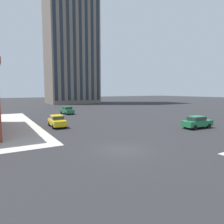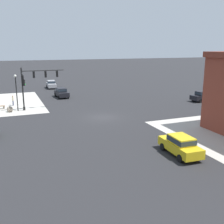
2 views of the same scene
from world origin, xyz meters
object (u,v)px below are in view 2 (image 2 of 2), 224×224
Objects in this scene: bollard_sphere_curb_a at (10,109)px; street_lamp_corner_near at (16,88)px; car_main_northbound_near at (51,84)px; car_main_northbound_far at (62,92)px; pedestrian_at_curb at (13,100)px; car_main_southbound_far at (203,96)px; traffic_signal_main at (32,82)px; car_parked_curb at (180,145)px.

street_lamp_corner_near is at bearing -171.30° from bollard_sphere_curb_a.
car_main_northbound_near reaches higher than bollard_sphere_curb_a.
car_main_northbound_far is (0.11, 11.91, 0.00)m from car_main_northbound_near.
car_main_southbound_far is (-29.74, 8.17, 0.04)m from pedestrian_at_curb.
car_main_northbound_near is at bearing -90.54° from car_main_northbound_far.
traffic_signal_main is 24.13m from car_parked_curb.
traffic_signal_main is 1.36× the size of car_main_northbound_far.
street_lamp_corner_near is 1.16× the size of car_parked_curb.
car_main_northbound_near and car_main_southbound_far have the same top height.
pedestrian_at_curb is 28.92m from car_parked_curb.
car_parked_curb is at bearing 115.34° from pedestrian_at_curb.
traffic_signal_main is at bearing 55.80° from car_main_northbound_far.
car_main_southbound_far is at bearing 171.78° from traffic_signal_main.
bollard_sphere_curb_a is at bearing 66.03° from car_main_northbound_near.
pedestrian_at_curb is 0.35× the size of car_main_northbound_near.
street_lamp_corner_near is 11.75m from car_main_northbound_far.
car_parked_curb reaches higher than pedestrian_at_curb.
pedestrian_at_curb is 9.35m from car_main_northbound_far.
pedestrian_at_curb is at bearing -64.66° from car_parked_curb.
bollard_sphere_curb_a is 0.18× the size of car_main_southbound_far.
bollard_sphere_curb_a is at bearing 8.70° from street_lamp_corner_near.
traffic_signal_main is 1.36× the size of car_main_northbound_near.
traffic_signal_main reaches higher than car_parked_curb.
pedestrian_at_curb is (2.71, -4.27, -3.22)m from traffic_signal_main.
bollard_sphere_curb_a is at bearing -7.05° from car_main_southbound_far.
street_lamp_corner_near is (2.22, -0.01, -0.83)m from traffic_signal_main.
street_lamp_corner_near is (-0.49, 4.26, 2.38)m from pedestrian_at_curb.
car_main_northbound_far is 0.99× the size of car_main_southbound_far.
car_main_southbound_far and car_parked_curb have the same top height.
car_parked_curb reaches higher than bollard_sphere_curb_a.
traffic_signal_main is at bearing 179.83° from street_lamp_corner_near.
car_parked_curb is (-3.86, 42.16, 0.00)m from car_main_northbound_near.
street_lamp_corner_near reaches higher than bollard_sphere_curb_a.
street_lamp_corner_near is (-1.07, -0.16, 2.85)m from bollard_sphere_curb_a.
car_main_northbound_far is at bearing -136.45° from bollard_sphere_curb_a.
car_main_southbound_far is (-21.22, 24.19, 0.00)m from car_main_northbound_near.
traffic_signal_main reaches higher than street_lamp_corner_near.
car_main_northbound_far is 30.51m from car_parked_curb.
traffic_signal_main reaches higher than car_main_northbound_far.
pedestrian_at_curb is at bearing -97.40° from bollard_sphere_curb_a.
traffic_signal_main is 1.18× the size of street_lamp_corner_near.
street_lamp_corner_near is 25.01m from car_parked_curb.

